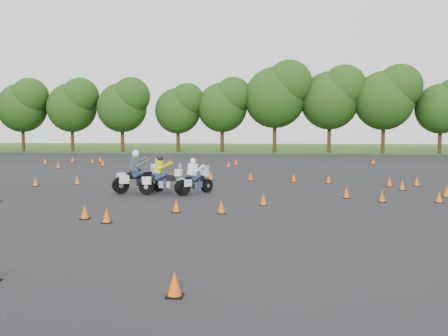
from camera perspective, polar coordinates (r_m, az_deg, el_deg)
ground at (r=18.61m, az=-1.09°, el=-4.72°), size 140.00×140.00×0.00m
asphalt_pad at (r=24.52m, az=0.41°, el=-2.39°), size 62.00×62.00×0.00m
treeline at (r=53.65m, az=5.84°, el=6.49°), size 87.06×32.25×11.11m
traffic_cones at (r=24.18m, az=-0.42°, el=-1.96°), size 36.32×33.25×0.45m
rider_grey at (r=23.41m, az=-9.65°, el=-0.37°), size 2.61×1.98×1.98m
rider_yellow at (r=22.35m, az=-6.85°, el=-0.79°), size 2.39×0.89×1.81m
rider_white at (r=22.66m, az=-3.31°, el=-0.92°), size 1.81×2.07×1.63m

